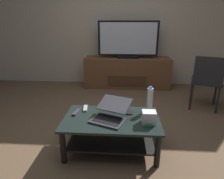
{
  "coord_description": "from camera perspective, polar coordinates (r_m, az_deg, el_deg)",
  "views": [
    {
      "loc": [
        0.18,
        -2.19,
        1.38
      ],
      "look_at": [
        0.02,
        0.2,
        0.53
      ],
      "focal_mm": 31.49,
      "sensor_mm": 36.0,
      "label": 1
    }
  ],
  "objects": [
    {
      "name": "ground_plane",
      "position": [
        2.59,
        -0.7,
        -12.64
      ],
      "size": [
        7.68,
        7.68,
        0.0
      ],
      "primitive_type": "plane",
      "color": "brown"
    },
    {
      "name": "back_wall",
      "position": [
        4.44,
        1.63,
        19.76
      ],
      "size": [
        6.4,
        0.12,
        2.8
      ],
      "primitive_type": "cube",
      "color": "#B2A38C",
      "rests_on": "ground"
    },
    {
      "name": "coffee_table",
      "position": [
        2.19,
        -0.17,
        -11.07
      ],
      "size": [
        1.03,
        0.62,
        0.38
      ],
      "color": "black",
      "rests_on": "ground"
    },
    {
      "name": "media_cabinet",
      "position": [
        4.25,
        4.43,
        4.97
      ],
      "size": [
        1.79,
        0.48,
        0.63
      ],
      "color": "brown",
      "rests_on": "ground"
    },
    {
      "name": "television",
      "position": [
        4.11,
        4.68,
        14.02
      ],
      "size": [
        1.22,
        0.2,
        0.74
      ],
      "color": "black",
      "rests_on": "media_cabinet"
    },
    {
      "name": "dining_chair",
      "position": [
        3.42,
        25.81,
        2.65
      ],
      "size": [
        0.55,
        0.55,
        0.88
      ],
      "color": "black",
      "rests_on": "ground"
    },
    {
      "name": "laptop",
      "position": [
        2.1,
        -0.39,
        -7.0
      ],
      "size": [
        0.47,
        0.5,
        0.18
      ],
      "color": "#333338",
      "rests_on": "coffee_table"
    },
    {
      "name": "router_box",
      "position": [
        2.04,
        10.64,
        -7.98
      ],
      "size": [
        0.14,
        0.12,
        0.13
      ],
      "color": "silver",
      "rests_on": "coffee_table"
    },
    {
      "name": "water_bottle_near",
      "position": [
        2.29,
        10.92,
        -2.84
      ],
      "size": [
        0.06,
        0.06,
        0.29
      ],
      "color": "silver",
      "rests_on": "coffee_table"
    },
    {
      "name": "cell_phone",
      "position": [
        2.27,
        4.96,
        -6.45
      ],
      "size": [
        0.08,
        0.14,
        0.01
      ],
      "primitive_type": "cube",
      "rotation": [
        0.0,
        0.0,
        0.04
      ],
      "color": "black",
      "rests_on": "coffee_table"
    },
    {
      "name": "tv_remote",
      "position": [
        2.28,
        -10.27,
        -6.51
      ],
      "size": [
        0.07,
        0.17,
        0.02
      ],
      "primitive_type": "cube",
      "rotation": [
        0.0,
        0.0,
        -0.18
      ],
      "color": "#2D2D30",
      "rests_on": "coffee_table"
    },
    {
      "name": "soundbar_remote",
      "position": [
        2.36,
        -7.74,
        -5.43
      ],
      "size": [
        0.06,
        0.16,
        0.02
      ],
      "primitive_type": "cube",
      "rotation": [
        0.0,
        0.0,
        0.13
      ],
      "color": "#99999E",
      "rests_on": "coffee_table"
    }
  ]
}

